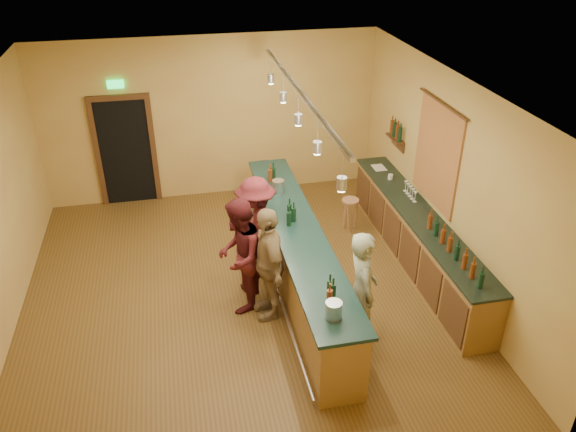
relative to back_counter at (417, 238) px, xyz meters
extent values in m
plane|color=brown|center=(-2.97, -0.18, -0.49)|extent=(7.00, 7.00, 0.00)
cube|color=silver|center=(-2.97, -0.18, 2.71)|extent=(6.50, 7.00, 0.02)
cube|color=#BB8646|center=(-2.97, 3.32, 1.11)|extent=(6.50, 0.02, 3.20)
cube|color=#BB8646|center=(-2.97, -3.68, 1.11)|extent=(6.50, 0.02, 3.20)
cube|color=#BB8646|center=(0.28, -0.18, 1.11)|extent=(0.02, 7.00, 3.20)
cube|color=black|center=(-4.67, 3.30, 0.56)|extent=(0.95, 0.06, 2.10)
cube|color=#432D14|center=(-5.19, 3.28, 0.56)|extent=(0.10, 0.08, 2.10)
cube|color=#432D14|center=(-4.14, 3.28, 0.56)|extent=(0.10, 0.08, 2.10)
cube|color=#432D14|center=(-4.67, 3.28, 1.66)|extent=(1.15, 0.08, 0.10)
cube|color=#19E54C|center=(-4.67, 3.27, 1.91)|extent=(0.30, 0.04, 0.15)
cube|color=maroon|center=(0.26, 0.22, 1.36)|extent=(0.03, 1.40, 1.60)
cube|color=#432D14|center=(0.19, 1.72, 1.06)|extent=(0.16, 0.55, 0.03)
cube|color=#432D14|center=(0.26, 1.72, 0.96)|extent=(0.03, 0.55, 0.18)
cube|color=brown|center=(0.00, 0.02, -0.04)|extent=(0.55, 4.50, 0.90)
cube|color=black|center=(0.00, 0.02, 0.43)|extent=(0.60, 4.55, 0.04)
cylinder|color=silver|center=(0.00, 1.32, 0.50)|extent=(0.09, 0.09, 0.09)
cube|color=silver|center=(-0.03, 1.82, 0.46)|extent=(0.22, 0.30, 0.01)
cube|color=brown|center=(-2.06, -0.18, 0.01)|extent=(0.60, 5.00, 1.00)
cube|color=#132C29|center=(-2.06, -0.18, 0.54)|extent=(0.70, 5.10, 0.05)
cylinder|color=silver|center=(-2.42, -0.18, -0.34)|extent=(0.05, 5.00, 0.05)
cylinder|color=silver|center=(-2.11, -2.28, 0.67)|extent=(0.20, 0.20, 0.22)
cylinder|color=silver|center=(-2.11, 1.02, 0.67)|extent=(0.20, 0.20, 0.22)
cube|color=silver|center=(-2.06, -0.18, 2.65)|extent=(0.06, 4.60, 0.05)
cylinder|color=silver|center=(-2.06, -2.18, 2.46)|extent=(0.01, 0.01, 0.35)
cylinder|color=#A5A5AD|center=(-2.06, -2.18, 2.26)|extent=(0.11, 0.11, 0.14)
cylinder|color=#FFEABF|center=(-2.06, -2.18, 2.18)|extent=(0.08, 0.08, 0.02)
cylinder|color=silver|center=(-2.06, -1.18, 2.46)|extent=(0.01, 0.01, 0.35)
cylinder|color=#A5A5AD|center=(-2.06, -1.18, 2.26)|extent=(0.11, 0.11, 0.14)
cylinder|color=#FFEABF|center=(-2.06, -1.18, 2.18)|extent=(0.08, 0.08, 0.02)
cylinder|color=silver|center=(-2.06, -0.18, 2.46)|extent=(0.01, 0.01, 0.35)
cylinder|color=#A5A5AD|center=(-2.06, -0.18, 2.26)|extent=(0.11, 0.11, 0.14)
cylinder|color=#FFEABF|center=(-2.06, -0.18, 2.18)|extent=(0.08, 0.08, 0.02)
cylinder|color=silver|center=(-2.06, 0.82, 2.46)|extent=(0.01, 0.01, 0.35)
cylinder|color=#A5A5AD|center=(-2.06, 0.82, 2.26)|extent=(0.11, 0.11, 0.14)
cylinder|color=#FFEABF|center=(-2.06, 0.82, 2.18)|extent=(0.08, 0.08, 0.02)
cylinder|color=silver|center=(-2.06, 1.82, 2.46)|extent=(0.01, 0.01, 0.35)
cylinder|color=#A5A5AD|center=(-2.06, 1.82, 2.26)|extent=(0.11, 0.11, 0.14)
cylinder|color=#FFEABF|center=(-2.06, 1.82, 2.18)|extent=(0.08, 0.08, 0.02)
imported|color=gray|center=(-1.51, -1.59, 0.37)|extent=(0.46, 0.66, 1.71)
imported|color=#59191E|center=(-2.98, -0.50, 0.39)|extent=(0.90, 1.02, 1.76)
imported|color=#997A51|center=(-2.61, -0.76, 0.39)|extent=(0.51, 1.06, 1.75)
imported|color=#59191E|center=(-2.61, 0.27, 0.36)|extent=(0.76, 1.17, 1.70)
cylinder|color=#986F44|center=(-0.74, 1.27, 0.13)|extent=(0.31, 0.31, 0.04)
cylinder|color=#986F44|center=(-0.63, 1.27, -0.19)|extent=(0.04, 0.04, 0.60)
cylinder|color=#986F44|center=(-0.80, 1.37, -0.19)|extent=(0.04, 0.04, 0.60)
cylinder|color=#986F44|center=(-0.80, 1.17, -0.19)|extent=(0.04, 0.04, 0.60)
camera|label=1|loc=(-3.71, -7.19, 4.85)|focal=35.00mm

